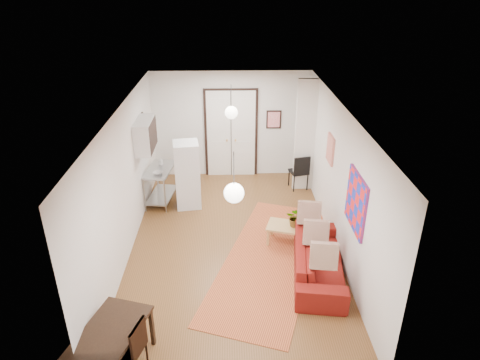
{
  "coord_description": "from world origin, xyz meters",
  "views": [
    {
      "loc": [
        -0.07,
        -7.52,
        5.14
      ],
      "look_at": [
        0.16,
        0.5,
        1.25
      ],
      "focal_mm": 32.0,
      "sensor_mm": 36.0,
      "label": 1
    }
  ],
  "objects_px": {
    "dining_chair_near": "(128,339)",
    "black_side_chair": "(298,167)",
    "fridge": "(187,175)",
    "dining_table": "(108,337)",
    "coffee_table": "(290,228)",
    "sofa": "(319,259)",
    "kitchen_counter": "(160,181)",
    "dining_chair_far": "(128,339)"
  },
  "relations": [
    {
      "from": "coffee_table",
      "to": "kitchen_counter",
      "type": "distance_m",
      "value": 3.52
    },
    {
      "from": "dining_chair_near",
      "to": "dining_chair_far",
      "type": "bearing_deg",
      "value": 180.0
    },
    {
      "from": "kitchen_counter",
      "to": "dining_chair_near",
      "type": "xyz_separation_m",
      "value": [
        0.23,
        -4.98,
        -0.05
      ]
    },
    {
      "from": "coffee_table",
      "to": "dining_chair_near",
      "type": "distance_m",
      "value": 4.08
    },
    {
      "from": "dining_chair_far",
      "to": "dining_table",
      "type": "bearing_deg",
      "value": -52.39
    },
    {
      "from": "sofa",
      "to": "black_side_chair",
      "type": "height_order",
      "value": "black_side_chair"
    },
    {
      "from": "dining_table",
      "to": "dining_chair_near",
      "type": "bearing_deg",
      "value": 20.75
    },
    {
      "from": "fridge",
      "to": "dining_chair_far",
      "type": "height_order",
      "value": "fridge"
    },
    {
      "from": "dining_chair_near",
      "to": "black_side_chair",
      "type": "relative_size",
      "value": 0.95
    },
    {
      "from": "coffee_table",
      "to": "dining_table",
      "type": "xyz_separation_m",
      "value": [
        -2.94,
        -3.14,
        0.28
      ]
    },
    {
      "from": "sofa",
      "to": "dining_chair_near",
      "type": "relative_size",
      "value": 2.52
    },
    {
      "from": "coffee_table",
      "to": "dining_table",
      "type": "height_order",
      "value": "dining_table"
    },
    {
      "from": "kitchen_counter",
      "to": "black_side_chair",
      "type": "xyz_separation_m",
      "value": [
        3.5,
        0.74,
        -0.01
      ]
    },
    {
      "from": "sofa",
      "to": "coffee_table",
      "type": "distance_m",
      "value": 1.11
    },
    {
      "from": "kitchen_counter",
      "to": "fridge",
      "type": "height_order",
      "value": "fridge"
    },
    {
      "from": "dining_chair_far",
      "to": "coffee_table",
      "type": "bearing_deg",
      "value": 155.38
    },
    {
      "from": "kitchen_counter",
      "to": "dining_chair_far",
      "type": "height_order",
      "value": "dining_chair_far"
    },
    {
      "from": "dining_table",
      "to": "dining_chair_far",
      "type": "height_order",
      "value": "dining_chair_far"
    },
    {
      "from": "coffee_table",
      "to": "dining_chair_near",
      "type": "bearing_deg",
      "value": -131.49
    },
    {
      "from": "kitchen_counter",
      "to": "coffee_table",
      "type": "bearing_deg",
      "value": -25.3
    },
    {
      "from": "dining_table",
      "to": "dining_chair_near",
      "type": "height_order",
      "value": "dining_chair_near"
    },
    {
      "from": "kitchen_counter",
      "to": "dining_table",
      "type": "height_order",
      "value": "kitchen_counter"
    },
    {
      "from": "dining_chair_near",
      "to": "black_side_chair",
      "type": "distance_m",
      "value": 6.59
    },
    {
      "from": "dining_chair_near",
      "to": "black_side_chair",
      "type": "xyz_separation_m",
      "value": [
        3.27,
        5.72,
        0.04
      ]
    },
    {
      "from": "kitchen_counter",
      "to": "dining_chair_near",
      "type": "bearing_deg",
      "value": -79.3
    },
    {
      "from": "fridge",
      "to": "black_side_chair",
      "type": "distance_m",
      "value": 2.98
    },
    {
      "from": "sofa",
      "to": "dining_table",
      "type": "relative_size",
      "value": 1.54
    },
    {
      "from": "dining_table",
      "to": "black_side_chair",
      "type": "distance_m",
      "value": 6.78
    },
    {
      "from": "kitchen_counter",
      "to": "dining_chair_near",
      "type": "relative_size",
      "value": 1.36
    },
    {
      "from": "fridge",
      "to": "black_side_chair",
      "type": "relative_size",
      "value": 1.73
    },
    {
      "from": "sofa",
      "to": "dining_table",
      "type": "bearing_deg",
      "value": 130.35
    },
    {
      "from": "coffee_table",
      "to": "dining_table",
      "type": "relative_size",
      "value": 0.71
    },
    {
      "from": "sofa",
      "to": "fridge",
      "type": "bearing_deg",
      "value": 52.12
    },
    {
      "from": "sofa",
      "to": "dining_chair_near",
      "type": "bearing_deg",
      "value": 131.13
    },
    {
      "from": "dining_table",
      "to": "black_side_chair",
      "type": "xyz_separation_m",
      "value": [
        3.5,
        5.81,
        -0.09
      ]
    },
    {
      "from": "fridge",
      "to": "sofa",
      "type": "bearing_deg",
      "value": -53.88
    },
    {
      "from": "fridge",
      "to": "dining_chair_near",
      "type": "bearing_deg",
      "value": -103.41
    },
    {
      "from": "dining_chair_near",
      "to": "kitchen_counter",
      "type": "bearing_deg",
      "value": -160.44
    },
    {
      "from": "coffee_table",
      "to": "dining_chair_far",
      "type": "height_order",
      "value": "dining_chair_far"
    },
    {
      "from": "sofa",
      "to": "kitchen_counter",
      "type": "distance_m",
      "value": 4.47
    },
    {
      "from": "fridge",
      "to": "black_side_chair",
      "type": "xyz_separation_m",
      "value": [
        2.81,
        0.96,
        -0.26
      ]
    },
    {
      "from": "sofa",
      "to": "dining_chair_far",
      "type": "height_order",
      "value": "dining_chair_far"
    }
  ]
}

